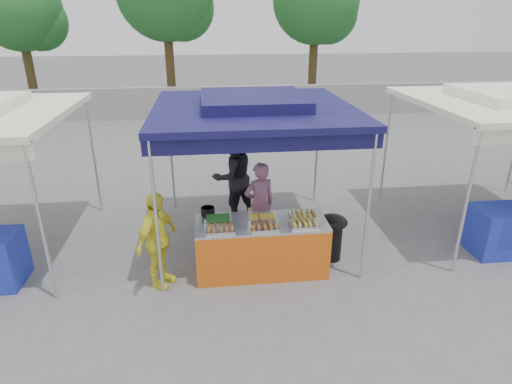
{
  "coord_description": "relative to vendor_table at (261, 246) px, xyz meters",
  "views": [
    {
      "loc": [
        -0.75,
        -5.86,
        3.75
      ],
      "look_at": [
        0.0,
        0.6,
        1.05
      ],
      "focal_mm": 30.0,
      "sensor_mm": 36.0,
      "label": 1
    }
  ],
  "objects": [
    {
      "name": "helper_man",
      "position": [
        -0.3,
        1.91,
        0.46
      ],
      "size": [
        1.07,
        0.99,
        1.77
      ],
      "primitive_type": "imported",
      "rotation": [
        0.0,
        0.0,
        3.61
      ],
      "color": "black",
      "rests_on": "ground_plane"
    },
    {
      "name": "food_tray_fr",
      "position": [
        0.61,
        -0.22,
        0.46
      ],
      "size": [
        0.42,
        0.3,
        0.07
      ],
      "color": "silver",
      "rests_on": "vendor_table"
    },
    {
      "name": "food_tray_fl",
      "position": [
        -0.63,
        -0.24,
        0.46
      ],
      "size": [
        0.42,
        0.3,
        0.07
      ],
      "color": "silver",
      "rests_on": "vendor_table"
    },
    {
      "name": "wok_burner",
      "position": [
        1.19,
        0.21,
        0.04
      ],
      "size": [
        0.47,
        0.47,
        0.79
      ],
      "rotation": [
        0.0,
        0.0,
        -0.27
      ],
      "color": "black",
      "rests_on": "ground_plane"
    },
    {
      "name": "vendor_woman",
      "position": [
        0.08,
        0.85,
        0.33
      ],
      "size": [
        0.63,
        0.51,
        1.51
      ],
      "primitive_type": "imported",
      "rotation": [
        0.0,
        0.0,
        3.44
      ],
      "color": "#8F5B7D",
      "rests_on": "ground_plane"
    },
    {
      "name": "vendor_table",
      "position": [
        0.0,
        0.0,
        0.0
      ],
      "size": [
        2.0,
        0.8,
        0.85
      ],
      "color": "#CA5512",
      "rests_on": "ground_plane"
    },
    {
      "name": "main_canopy",
      "position": [
        0.0,
        1.07,
        1.94
      ],
      "size": [
        3.2,
        3.2,
        2.57
      ],
      "color": "silver",
      "rests_on": "ground_plane"
    },
    {
      "name": "tree_0",
      "position": [
        -7.72,
        13.29,
        3.44
      ],
      "size": [
        3.38,
        3.29,
        5.66
      ],
      "color": "#44351A",
      "rests_on": "ground_plane"
    },
    {
      "name": "food_tray_bm",
      "position": [
        0.04,
        0.08,
        0.46
      ],
      "size": [
        0.42,
        0.3,
        0.07
      ],
      "color": "silver",
      "rests_on": "vendor_table"
    },
    {
      "name": "ground_plane",
      "position": [
        0.0,
        0.1,
        -0.43
      ],
      "size": [
        80.0,
        80.0,
        0.0
      ],
      "primitive_type": "plane",
      "color": "#5E5E60"
    },
    {
      "name": "customer_person",
      "position": [
        -1.54,
        -0.22,
        0.32
      ],
      "size": [
        0.75,
        0.93,
        1.48
      ],
      "primitive_type": "imported",
      "rotation": [
        0.0,
        0.0,
        1.04
      ],
      "color": "yellow",
      "rests_on": "ground_plane"
    },
    {
      "name": "skewer_cup",
      "position": [
        -0.18,
        -0.12,
        0.48
      ],
      "size": [
        0.09,
        0.09,
        0.11
      ],
      "primitive_type": "cylinder",
      "color": "silver",
      "rests_on": "vendor_table"
    },
    {
      "name": "crate_left",
      "position": [
        -0.29,
        0.68,
        -0.28
      ],
      "size": [
        0.49,
        0.34,
        0.29
      ],
      "primitive_type": "cube",
      "color": "#1423AA",
      "rests_on": "ground_plane"
    },
    {
      "name": "tree_2",
      "position": [
        4.04,
        12.99,
        3.75
      ],
      "size": [
        3.6,
        3.56,
        6.11
      ],
      "color": "#44351A",
      "rests_on": "ground_plane"
    },
    {
      "name": "food_tray_fm",
      "position": [
        0.01,
        -0.24,
        0.46
      ],
      "size": [
        0.42,
        0.3,
        0.07
      ],
      "color": "silver",
      "rests_on": "vendor_table"
    },
    {
      "name": "crate_stacked",
      "position": [
        0.3,
        0.54,
        -0.03
      ],
      "size": [
        0.42,
        0.3,
        0.25
      ],
      "primitive_type": "cube",
      "color": "#1423AA",
      "rests_on": "crate_right"
    },
    {
      "name": "crate_right",
      "position": [
        0.3,
        0.54,
        -0.29
      ],
      "size": [
        0.45,
        0.31,
        0.27
      ],
      "primitive_type": "cube",
      "color": "#1423AA",
      "rests_on": "ground_plane"
    },
    {
      "name": "food_tray_br",
      "position": [
        0.67,
        0.08,
        0.46
      ],
      "size": [
        0.42,
        0.3,
        0.07
      ],
      "color": "silver",
      "rests_on": "vendor_table"
    },
    {
      "name": "back_wall",
      "position": [
        0.0,
        11.1,
        0.17
      ],
      "size": [
        40.0,
        0.25,
        1.2
      ],
      "primitive_type": "cube",
      "color": "gray",
      "rests_on": "ground_plane"
    },
    {
      "name": "food_tray_bl",
      "position": [
        -0.65,
        0.08,
        0.46
      ],
      "size": [
        0.42,
        0.3,
        0.07
      ],
      "color": "silver",
      "rests_on": "vendor_table"
    },
    {
      "name": "cooking_pot",
      "position": [
        -0.8,
        0.34,
        0.49
      ],
      "size": [
        0.22,
        0.22,
        0.13
      ],
      "primitive_type": "cylinder",
      "color": "black",
      "rests_on": "vendor_table"
    }
  ]
}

